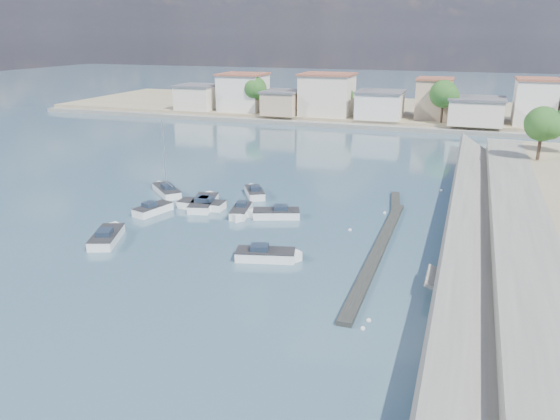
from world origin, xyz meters
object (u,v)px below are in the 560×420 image
Objects in this scene: motorboat_b at (155,209)px; motorboat_f at (254,192)px; motorboat_g at (240,212)px; motorboat_d at (274,214)px; motorboat_h at (269,255)px; motorboat_c at (200,205)px; sailboat at (166,190)px; motorboat_a at (108,236)px; motorboat_e at (204,203)px.

motorboat_f is (7.41, 9.05, 0.00)m from motorboat_b.
motorboat_b is 1.00× the size of motorboat_g.
motorboat_b and motorboat_d have the same top height.
motorboat_b is 12.36m from motorboat_d.
motorboat_g is 0.87× the size of motorboat_h.
motorboat_b is 11.70m from motorboat_f.
motorboat_b is 4.65m from motorboat_c.
motorboat_g is 0.53× the size of sailboat.
sailboat is at bearing 149.80° from motorboat_c.
motorboat_b and motorboat_f have the same top height.
motorboat_c is 5.12m from motorboat_g.
motorboat_a is 0.64× the size of sailboat.
motorboat_b is (-0.25, 8.24, -0.00)m from motorboat_a.
motorboat_f is (3.61, 5.38, -0.00)m from motorboat_e.
motorboat_d and motorboat_h have the same top height.
motorboat_b is at bearing 91.75° from motorboat_a.
motorboat_d is at bearing 11.95° from motorboat_b.
motorboat_e is at bearing 135.74° from motorboat_h.
sailboat is at bearing 156.18° from motorboat_e.
motorboat_e is 1.33× the size of motorboat_g.
motorboat_e is 1.15× the size of motorboat_h.
sailboat is at bearing 141.80° from motorboat_h.
motorboat_f is (-4.68, 6.49, 0.00)m from motorboat_d.
motorboat_b is 5.28m from motorboat_e.
motorboat_d is 3.42m from motorboat_g.
motorboat_f is 10.21m from sailboat.
motorboat_c and motorboat_d have the same top height.
motorboat_e is at bearing -23.82° from sailboat.
motorboat_a and motorboat_e have the same top height.
motorboat_e is 0.70× the size of sailboat.
motorboat_g is at bearing 13.13° from motorboat_b.
motorboat_h is at bearing -72.21° from motorboat_d.
sailboat is at bearing 158.49° from motorboat_g.
motorboat_h is 0.61× the size of sailboat.
motorboat_a is 15.10m from motorboat_h.
motorboat_f is (7.16, 17.29, -0.00)m from motorboat_a.
motorboat_c is 0.81m from motorboat_e.
motorboat_e and motorboat_g have the same top height.
motorboat_d is 15.06m from sailboat.
motorboat_b and motorboat_c have the same top height.
motorboat_b is 17.11m from motorboat_h.
motorboat_b is 0.53× the size of sailboat.
motorboat_g is (4.91, -1.64, 0.00)m from motorboat_e.
sailboat is at bearing 100.48° from motorboat_a.
motorboat_c is 0.61× the size of sailboat.
motorboat_f is 0.83× the size of motorboat_h.
sailboat is (-6.13, 3.57, 0.04)m from motorboat_c.
motorboat_c is 1.00× the size of motorboat_h.
motorboat_b and motorboat_e have the same top height.
motorboat_f is at bearing 115.50° from motorboat_h.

